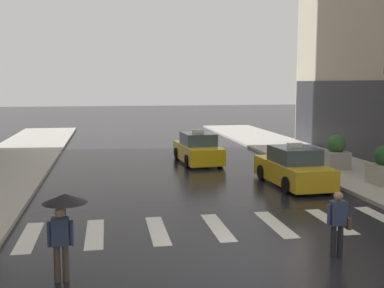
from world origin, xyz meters
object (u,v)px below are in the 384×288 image
(taxi_lead, at_px, (293,168))
(planter_mid_block, at_px, (336,153))
(taxi_second, at_px, (198,149))
(pedestrian_with_handbag, at_px, (338,220))
(pedestrian_with_umbrella, at_px, (63,213))

(taxi_lead, relative_size, planter_mid_block, 2.88)
(planter_mid_block, bearing_deg, taxi_second, 150.52)
(taxi_second, xyz_separation_m, pedestrian_with_handbag, (0.75, -14.49, 0.21))
(taxi_second, bearing_deg, pedestrian_with_handbag, -87.02)
(taxi_second, height_order, pedestrian_with_handbag, taxi_second)
(pedestrian_with_umbrella, bearing_deg, planter_mid_block, 43.48)
(pedestrian_with_handbag, bearing_deg, pedestrian_with_umbrella, -177.07)
(pedestrian_with_umbrella, xyz_separation_m, pedestrian_with_handbag, (6.48, 0.33, -0.58))
(pedestrian_with_umbrella, height_order, pedestrian_with_handbag, pedestrian_with_umbrella)
(pedestrian_with_umbrella, distance_m, pedestrian_with_handbag, 6.51)
(taxi_second, distance_m, pedestrian_with_umbrella, 15.91)
(taxi_second, height_order, pedestrian_with_umbrella, pedestrian_with_umbrella)
(taxi_second, bearing_deg, planter_mid_block, -29.48)
(planter_mid_block, bearing_deg, pedestrian_with_umbrella, -136.52)
(pedestrian_with_umbrella, relative_size, planter_mid_block, 1.21)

